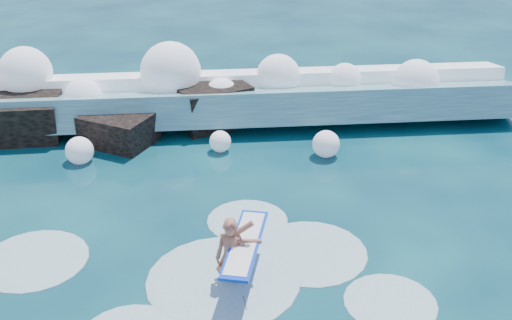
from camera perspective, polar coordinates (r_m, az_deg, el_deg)
The scene contains 6 objects.
ground at distance 13.72m, azimuth -5.54°, elevation -8.51°, with size 200.00×200.00×0.00m, color #07273C.
breaking_wave at distance 20.01m, azimuth -5.58°, elevation 5.22°, with size 19.79×3.01×1.71m.
rock_cluster at distance 19.53m, azimuth -12.99°, elevation 3.67°, with size 8.28×3.50×1.46m.
surfer_with_board at distance 12.59m, azimuth -1.95°, elevation -8.46°, with size 1.21×2.92×1.74m.
wave_spray at distance 19.71m, azimuth -6.77°, elevation 6.89°, with size 15.25×4.64×2.49m.
surf_foam at distance 13.26m, azimuth -3.44°, elevation -9.85°, with size 9.09×5.61×0.16m.
Camera 1 is at (0.28, -11.22, 7.89)m, focal length 45.00 mm.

